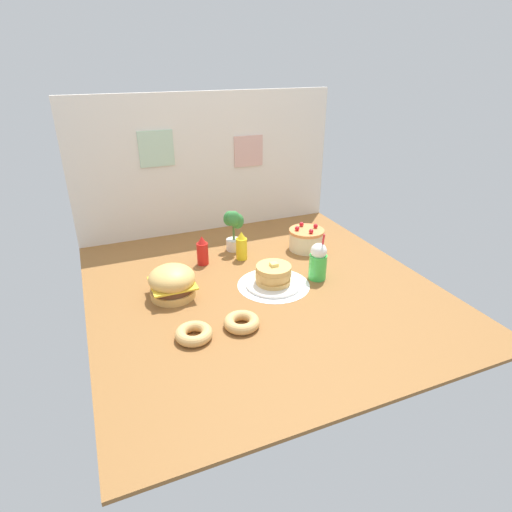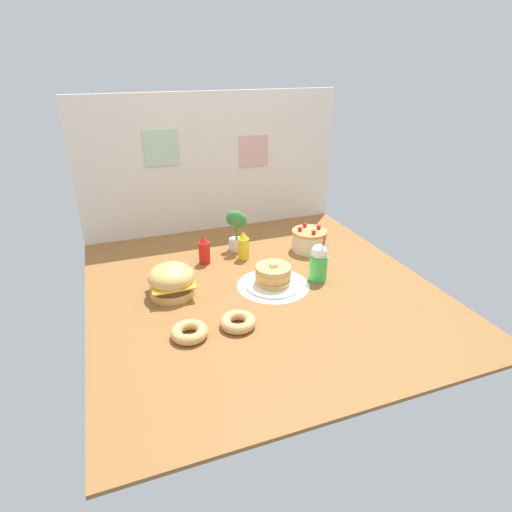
{
  "view_description": "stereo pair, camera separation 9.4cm",
  "coord_description": "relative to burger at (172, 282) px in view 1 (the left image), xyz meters",
  "views": [
    {
      "loc": [
        -0.89,
        -2.04,
        1.28
      ],
      "look_at": [
        -0.0,
        0.09,
        0.17
      ],
      "focal_mm": 29.48,
      "sensor_mm": 36.0,
      "label": 1
    },
    {
      "loc": [
        -0.8,
        -2.07,
        1.28
      ],
      "look_at": [
        -0.0,
        0.09,
        0.17
      ],
      "focal_mm": 29.48,
      "sensor_mm": 36.0,
      "label": 2
    }
  ],
  "objects": [
    {
      "name": "layer_cake",
      "position": [
        1.04,
        0.29,
        -0.01
      ],
      "size": [
        0.25,
        0.25,
        0.18
      ],
      "color": "beige",
      "rests_on": "ground_plane"
    },
    {
      "name": "potted_plant",
      "position": [
        0.55,
        0.48,
        0.07
      ],
      "size": [
        0.14,
        0.13,
        0.31
      ],
      "color": "white",
      "rests_on": "ground_plane"
    },
    {
      "name": "cream_soda_cup",
      "position": [
        0.89,
        -0.13,
        0.03
      ],
      "size": [
        0.11,
        0.11,
        0.3
      ],
      "color": "green",
      "rests_on": "ground_plane"
    },
    {
      "name": "mustard_bottle",
      "position": [
        0.55,
        0.31,
        0.0
      ],
      "size": [
        0.08,
        0.08,
        0.2
      ],
      "color": "yellow",
      "rests_on": "ground_plane"
    },
    {
      "name": "ketchup_bottle",
      "position": [
        0.28,
        0.34,
        0.0
      ],
      "size": [
        0.08,
        0.08,
        0.2
      ],
      "color": "red",
      "rests_on": "ground_plane"
    },
    {
      "name": "ground_plane",
      "position": [
        0.52,
        -0.11,
        -0.1
      ],
      "size": [
        2.02,
        2.11,
        0.02
      ],
      "primitive_type": "cube",
      "color": "brown"
    },
    {
      "name": "doily_mat",
      "position": [
        0.6,
        -0.1,
        -0.09
      ],
      "size": [
        0.44,
        0.44,
        0.0
      ],
      "primitive_type": "cylinder",
      "color": "white",
      "rests_on": "ground_plane"
    },
    {
      "name": "burger",
      "position": [
        0.0,
        0.0,
        0.0
      ],
      "size": [
        0.27,
        0.27,
        0.19
      ],
      "color": "#DBA859",
      "rests_on": "ground_plane"
    },
    {
      "name": "pancake_stack",
      "position": [
        0.6,
        -0.1,
        -0.03
      ],
      "size": [
        0.34,
        0.34,
        0.15
      ],
      "color": "white",
      "rests_on": "doily_mat"
    },
    {
      "name": "donut_chocolate",
      "position": [
        0.26,
        -0.44,
        -0.06
      ],
      "size": [
        0.19,
        0.19,
        0.06
      ],
      "color": "tan",
      "rests_on": "ground_plane"
    },
    {
      "name": "donut_pink_glaze",
      "position": [
        0.01,
        -0.45,
        -0.06
      ],
      "size": [
        0.19,
        0.19,
        0.06
      ],
      "color": "tan",
      "rests_on": "ground_plane"
    },
    {
      "name": "back_wall",
      "position": [
        0.52,
        0.94,
        0.43
      ],
      "size": [
        2.02,
        0.04,
        1.05
      ],
      "color": "silver",
      "rests_on": "ground_plane"
    }
  ]
}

